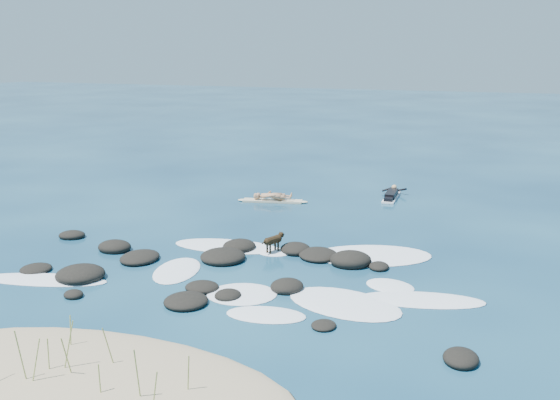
% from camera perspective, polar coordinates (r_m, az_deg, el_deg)
% --- Properties ---
extents(ground, '(160.00, 160.00, 0.00)m').
position_cam_1_polar(ground, '(19.82, -3.14, -5.20)').
color(ground, '#0A2642').
rests_on(ground, ground).
extents(sand_dune, '(9.00, 4.40, 0.60)m').
position_cam_1_polar(sand_dune, '(13.30, -17.40, -15.89)').
color(sand_dune, '#9E8966').
rests_on(sand_dune, ground).
extents(dune_grass, '(3.77, 1.90, 1.16)m').
position_cam_1_polar(dune_grass, '(12.85, -17.84, -13.96)').
color(dune_grass, '#90A04D').
rests_on(dune_grass, ground).
extents(reef_rocks, '(14.32, 6.88, 0.54)m').
position_cam_1_polar(reef_rocks, '(18.86, -6.06, -5.95)').
color(reef_rocks, black).
rests_on(reef_rocks, ground).
extents(breaking_foam, '(14.03, 7.84, 0.12)m').
position_cam_1_polar(breaking_foam, '(18.24, 0.31, -6.86)').
color(breaking_foam, white).
rests_on(breaking_foam, ground).
extents(standing_surfer_rig, '(3.02, 1.03, 1.73)m').
position_cam_1_polar(standing_surfer_rig, '(26.52, -0.69, 1.25)').
color(standing_surfer_rig, beige).
rests_on(standing_surfer_rig, ground).
extents(paddling_surfer_rig, '(1.13, 2.50, 0.44)m').
position_cam_1_polar(paddling_surfer_rig, '(27.74, 10.16, 0.46)').
color(paddling_surfer_rig, white).
rests_on(paddling_surfer_rig, ground).
extents(dog, '(0.54, 0.98, 0.66)m').
position_cam_1_polar(dog, '(20.00, -0.57, -3.68)').
color(dog, black).
rests_on(dog, ground).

